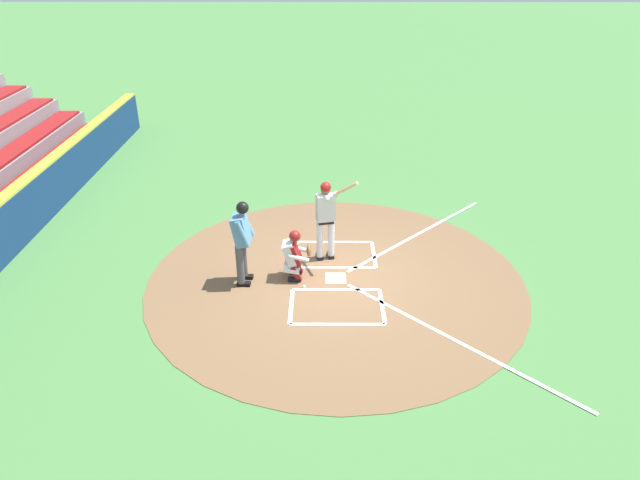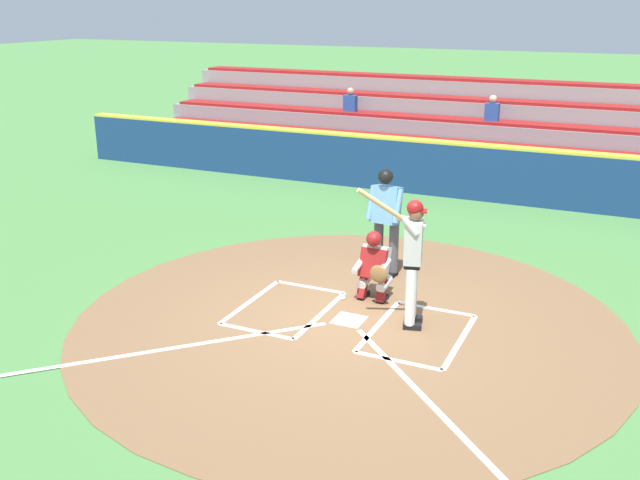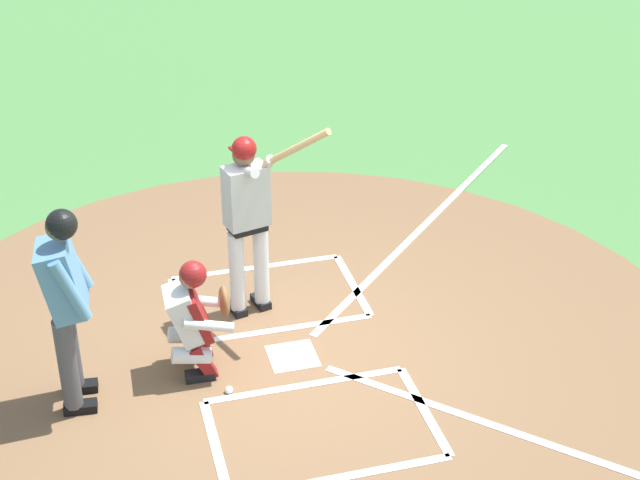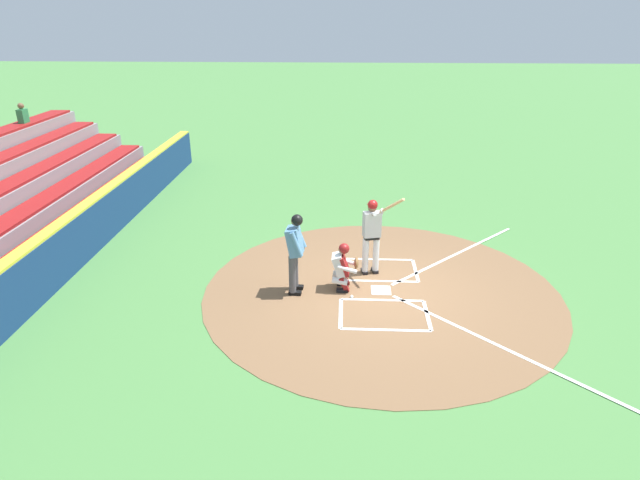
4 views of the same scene
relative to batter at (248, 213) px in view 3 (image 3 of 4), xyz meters
The scene contains 7 objects.
ground_plane 1.41m from the batter, 13.38° to the left, with size 120.00×120.00×0.00m, color #4C8442.
dirt_circle 1.40m from the batter, 13.38° to the left, with size 8.00×8.00×0.01m, color brown.
home_plate_and_chalk 1.76m from the batter, 51.73° to the left, with size 7.93×4.91×0.01m.
batter is the anchor object (origin of this frame).
catcher 1.16m from the batter, 39.99° to the right, with size 0.59×0.61×1.13m.
plate_umpire 1.99m from the batter, 59.86° to the right, with size 0.60×0.45×1.86m.
baseball 1.69m from the batter, 20.62° to the right, with size 0.07×0.07×0.07m, color white.
Camera 3 is at (7.10, -1.66, 5.33)m, focal length 54.48 mm.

